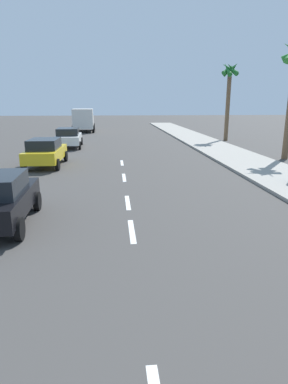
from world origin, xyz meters
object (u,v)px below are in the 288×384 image
Objects in this scene: parked_car_yellow at (45,151)px; delivery_truck at (84,119)px; parked_car_white at (68,137)px; palm_tree_distant at (229,81)px.

delivery_truck is at bearing 90.29° from parked_car_yellow.
palm_tree_distant is at bearing 11.64° from parked_car_white.
delivery_truck is 0.88× the size of palm_tree_distant.
delivery_truck is (-0.06, 15.12, 0.66)m from parked_car_white.
parked_car_yellow is 8.18m from parked_car_white.
parked_car_yellow is 0.59× the size of palm_tree_distant.
parked_car_white is at bearing -165.82° from palm_tree_distant.
palm_tree_distant is (14.68, 11.82, 4.61)m from parked_car_yellow.
palm_tree_distant reaches higher than delivery_truck.
parked_car_yellow is 0.93× the size of parked_car_white.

